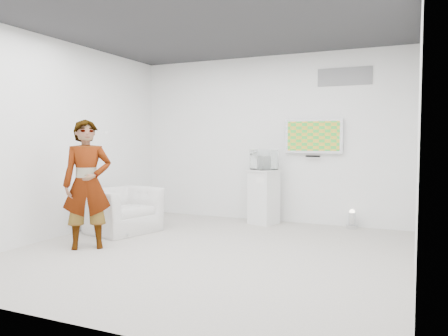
# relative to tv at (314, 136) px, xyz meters

# --- Properties ---
(room) EXTENTS (5.01, 5.01, 3.00)m
(room) POSITION_rel_tv_xyz_m (-0.85, -2.45, -0.05)
(room) COLOR #A39C95
(room) RESTS_ON ground
(tv) EXTENTS (1.00, 0.08, 0.60)m
(tv) POSITION_rel_tv_xyz_m (0.00, 0.00, 0.00)
(tv) COLOR silver
(tv) RESTS_ON room
(logo_decal) EXTENTS (0.90, 0.02, 0.30)m
(logo_decal) POSITION_rel_tv_xyz_m (0.50, 0.04, 1.00)
(logo_decal) COLOR slate
(logo_decal) RESTS_ON room
(person) EXTENTS (0.76, 0.73, 1.76)m
(person) POSITION_rel_tv_xyz_m (-2.45, -2.92, -0.67)
(person) COLOR silver
(person) RESTS_ON room
(armchair) EXTENTS (1.19, 1.29, 0.70)m
(armchair) POSITION_rel_tv_xyz_m (-2.70, -1.86, -1.20)
(armchair) COLOR silver
(armchair) RESTS_ON room
(pedestal) EXTENTS (0.58, 0.58, 0.96)m
(pedestal) POSITION_rel_tv_xyz_m (-0.81, -0.29, -1.07)
(pedestal) COLOR white
(pedestal) RESTS_ON room
(floor_uplight) EXTENTS (0.21, 0.21, 0.31)m
(floor_uplight) POSITION_rel_tv_xyz_m (0.68, -0.10, -1.40)
(floor_uplight) COLOR silver
(floor_uplight) RESTS_ON room
(vitrine) EXTENTS (0.49, 0.49, 0.35)m
(vitrine) POSITION_rel_tv_xyz_m (-0.81, -0.29, -0.41)
(vitrine) COLOR white
(vitrine) RESTS_ON pedestal
(console) EXTENTS (0.15, 0.17, 0.24)m
(console) POSITION_rel_tv_xyz_m (-0.81, -0.29, -0.47)
(console) COLOR white
(console) RESTS_ON pedestal
(wii_remote) EXTENTS (0.09, 0.15, 0.04)m
(wii_remote) POSITION_rel_tv_xyz_m (-2.36, -2.65, 0.03)
(wii_remote) COLOR white
(wii_remote) RESTS_ON person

